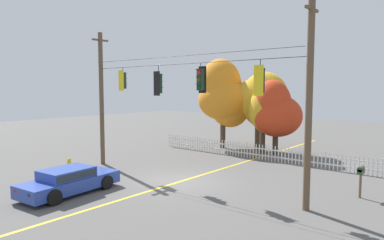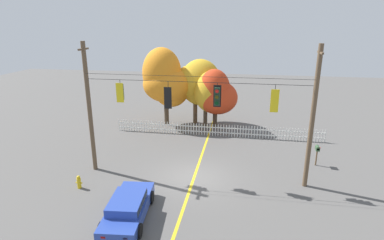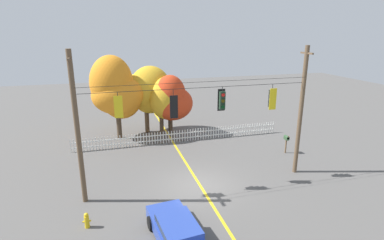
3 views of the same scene
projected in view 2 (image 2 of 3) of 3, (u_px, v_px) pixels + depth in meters
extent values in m
plane|color=#565451|center=(194.00, 177.00, 18.83)|extent=(80.00, 80.00, 0.00)
cube|color=gold|center=(194.00, 177.00, 18.83)|extent=(0.16, 36.00, 0.01)
cylinder|color=brown|center=(89.00, 109.00, 18.66)|extent=(0.26, 0.26, 7.93)
cylinder|color=brown|center=(312.00, 120.00, 16.62)|extent=(0.26, 0.26, 7.93)
cube|color=brown|center=(83.00, 49.00, 17.61)|extent=(0.10, 1.10, 0.10)
cube|color=brown|center=(320.00, 53.00, 15.57)|extent=(0.10, 1.10, 0.10)
cylinder|color=black|center=(195.00, 82.00, 17.10)|extent=(12.58, 0.02, 0.02)
cylinder|color=black|center=(194.00, 76.00, 16.76)|extent=(12.58, 0.02, 0.02)
cylinder|color=black|center=(120.00, 82.00, 17.83)|extent=(0.03, 0.03, 0.27)
cube|color=yellow|center=(120.00, 93.00, 17.89)|extent=(0.43, 0.02, 1.14)
cube|color=#1E3323|center=(121.00, 92.00, 18.01)|extent=(0.30, 0.24, 0.92)
cylinder|color=red|center=(121.00, 87.00, 18.04)|extent=(0.20, 0.03, 0.20)
cube|color=#1E3323|center=(121.00, 85.00, 18.05)|extent=(0.22, 0.12, 0.06)
cylinder|color=#463B09|center=(122.00, 92.00, 18.14)|extent=(0.20, 0.03, 0.20)
cube|color=#1E3323|center=(122.00, 90.00, 18.14)|extent=(0.22, 0.12, 0.06)
cylinder|color=#073513|center=(122.00, 97.00, 18.23)|extent=(0.20, 0.03, 0.20)
cube|color=#1E3323|center=(122.00, 95.00, 18.24)|extent=(0.22, 0.12, 0.06)
cylinder|color=black|center=(168.00, 85.00, 17.40)|extent=(0.03, 0.03, 0.42)
cube|color=black|center=(168.00, 98.00, 17.49)|extent=(0.43, 0.02, 1.24)
cube|color=black|center=(168.00, 97.00, 17.61)|extent=(0.30, 0.24, 1.00)
cylinder|color=red|center=(169.00, 91.00, 17.64)|extent=(0.20, 0.03, 0.20)
cube|color=black|center=(169.00, 89.00, 17.65)|extent=(0.22, 0.12, 0.06)
cylinder|color=#463B09|center=(169.00, 97.00, 17.74)|extent=(0.20, 0.03, 0.20)
cube|color=black|center=(169.00, 95.00, 17.75)|extent=(0.22, 0.12, 0.06)
cylinder|color=#073513|center=(169.00, 103.00, 17.84)|extent=(0.20, 0.03, 0.20)
cube|color=black|center=(169.00, 100.00, 17.85)|extent=(0.22, 0.12, 0.06)
cylinder|color=black|center=(217.00, 85.00, 16.94)|extent=(0.03, 0.03, 0.27)
cube|color=black|center=(217.00, 96.00, 17.25)|extent=(0.43, 0.02, 1.24)
cube|color=#1E3323|center=(217.00, 97.00, 17.13)|extent=(0.30, 0.24, 1.00)
cylinder|color=red|center=(217.00, 91.00, 16.90)|extent=(0.20, 0.03, 0.20)
cube|color=#1E3323|center=(217.00, 89.00, 16.82)|extent=(0.22, 0.12, 0.06)
cylinder|color=#463B09|center=(217.00, 97.00, 17.00)|extent=(0.20, 0.03, 0.20)
cube|color=#1E3323|center=(217.00, 95.00, 16.92)|extent=(0.22, 0.12, 0.06)
cylinder|color=#073513|center=(217.00, 103.00, 17.10)|extent=(0.20, 0.03, 0.20)
cube|color=#1E3323|center=(217.00, 101.00, 17.02)|extent=(0.22, 0.12, 0.06)
cylinder|color=black|center=(275.00, 88.00, 16.46)|extent=(0.03, 0.03, 0.35)
cube|color=yellow|center=(275.00, 101.00, 16.54)|extent=(0.43, 0.02, 1.25)
cube|color=black|center=(274.00, 100.00, 16.66)|extent=(0.30, 0.24, 1.01)
cylinder|color=red|center=(275.00, 94.00, 16.69)|extent=(0.20, 0.03, 0.20)
cube|color=black|center=(275.00, 91.00, 16.70)|extent=(0.22, 0.12, 0.06)
cylinder|color=#463B09|center=(274.00, 100.00, 16.79)|extent=(0.20, 0.03, 0.20)
cube|color=black|center=(274.00, 98.00, 16.80)|extent=(0.22, 0.12, 0.06)
cylinder|color=#073513|center=(274.00, 106.00, 16.89)|extent=(0.20, 0.03, 0.20)
cube|color=black|center=(274.00, 104.00, 16.90)|extent=(0.22, 0.12, 0.06)
cube|color=silver|center=(119.00, 125.00, 26.81)|extent=(0.06, 0.04, 1.00)
cube|color=silver|center=(122.00, 125.00, 26.77)|extent=(0.06, 0.04, 1.00)
cube|color=silver|center=(124.00, 125.00, 26.74)|extent=(0.06, 0.04, 1.00)
cube|color=silver|center=(127.00, 125.00, 26.70)|extent=(0.06, 0.04, 1.00)
cube|color=silver|center=(129.00, 125.00, 26.67)|extent=(0.06, 0.04, 1.00)
cube|color=silver|center=(132.00, 125.00, 26.63)|extent=(0.06, 0.04, 1.00)
cube|color=silver|center=(134.00, 126.00, 26.60)|extent=(0.06, 0.04, 1.00)
cube|color=silver|center=(137.00, 126.00, 26.56)|extent=(0.06, 0.04, 1.00)
cube|color=silver|center=(139.00, 126.00, 26.52)|extent=(0.06, 0.04, 1.00)
cube|color=silver|center=(142.00, 126.00, 26.49)|extent=(0.06, 0.04, 1.00)
cube|color=silver|center=(144.00, 126.00, 26.45)|extent=(0.06, 0.04, 1.00)
cube|color=silver|center=(147.00, 126.00, 26.42)|extent=(0.06, 0.04, 1.00)
cube|color=silver|center=(149.00, 126.00, 26.38)|extent=(0.06, 0.04, 1.00)
cube|color=silver|center=(152.00, 127.00, 26.34)|extent=(0.06, 0.04, 1.00)
cube|color=silver|center=(154.00, 127.00, 26.31)|extent=(0.06, 0.04, 1.00)
cube|color=silver|center=(157.00, 127.00, 26.27)|extent=(0.06, 0.04, 1.00)
cube|color=silver|center=(160.00, 127.00, 26.24)|extent=(0.06, 0.04, 1.00)
cube|color=silver|center=(162.00, 127.00, 26.20)|extent=(0.06, 0.04, 1.00)
cube|color=silver|center=(165.00, 127.00, 26.16)|extent=(0.06, 0.04, 1.00)
cube|color=silver|center=(167.00, 127.00, 26.13)|extent=(0.06, 0.04, 1.00)
cube|color=silver|center=(170.00, 128.00, 26.09)|extent=(0.06, 0.04, 1.00)
cube|color=silver|center=(173.00, 128.00, 26.06)|extent=(0.06, 0.04, 1.00)
cube|color=silver|center=(175.00, 128.00, 26.02)|extent=(0.06, 0.04, 1.00)
cube|color=silver|center=(178.00, 128.00, 25.99)|extent=(0.06, 0.04, 1.00)
cube|color=silver|center=(180.00, 128.00, 25.95)|extent=(0.06, 0.04, 1.00)
cube|color=silver|center=(183.00, 128.00, 25.91)|extent=(0.06, 0.04, 1.00)
cube|color=silver|center=(186.00, 128.00, 25.88)|extent=(0.06, 0.04, 1.00)
cube|color=silver|center=(188.00, 129.00, 25.84)|extent=(0.06, 0.04, 1.00)
cube|color=silver|center=(191.00, 129.00, 25.81)|extent=(0.06, 0.04, 1.00)
cube|color=silver|center=(194.00, 129.00, 25.77)|extent=(0.06, 0.04, 1.00)
cube|color=silver|center=(196.00, 129.00, 25.73)|extent=(0.06, 0.04, 1.00)
cube|color=silver|center=(199.00, 129.00, 25.70)|extent=(0.06, 0.04, 1.00)
cube|color=silver|center=(202.00, 129.00, 25.66)|extent=(0.06, 0.04, 1.00)
cube|color=silver|center=(204.00, 130.00, 25.63)|extent=(0.06, 0.04, 1.00)
cube|color=silver|center=(207.00, 130.00, 25.59)|extent=(0.06, 0.04, 1.00)
cube|color=silver|center=(210.00, 130.00, 25.55)|extent=(0.06, 0.04, 1.00)
cube|color=silver|center=(213.00, 130.00, 25.52)|extent=(0.06, 0.04, 1.00)
cube|color=silver|center=(215.00, 130.00, 25.48)|extent=(0.06, 0.04, 1.00)
cube|color=silver|center=(218.00, 130.00, 25.45)|extent=(0.06, 0.04, 1.00)
cube|color=silver|center=(221.00, 130.00, 25.41)|extent=(0.06, 0.04, 1.00)
cube|color=silver|center=(224.00, 131.00, 25.38)|extent=(0.06, 0.04, 1.00)
cube|color=silver|center=(226.00, 131.00, 25.34)|extent=(0.06, 0.04, 1.00)
cube|color=silver|center=(229.00, 131.00, 25.30)|extent=(0.06, 0.04, 1.00)
cube|color=silver|center=(232.00, 131.00, 25.27)|extent=(0.06, 0.04, 1.00)
cube|color=silver|center=(235.00, 131.00, 25.23)|extent=(0.06, 0.04, 1.00)
cube|color=silver|center=(237.00, 131.00, 25.20)|extent=(0.06, 0.04, 1.00)
cube|color=silver|center=(240.00, 131.00, 25.16)|extent=(0.06, 0.04, 1.00)
cube|color=silver|center=(243.00, 132.00, 25.12)|extent=(0.06, 0.04, 1.00)
cube|color=silver|center=(246.00, 132.00, 25.09)|extent=(0.06, 0.04, 1.00)
cube|color=silver|center=(249.00, 132.00, 25.05)|extent=(0.06, 0.04, 1.00)
cube|color=silver|center=(252.00, 132.00, 25.02)|extent=(0.06, 0.04, 1.00)
cube|color=silver|center=(254.00, 132.00, 24.98)|extent=(0.06, 0.04, 1.00)
cube|color=silver|center=(257.00, 132.00, 24.94)|extent=(0.06, 0.04, 1.00)
cube|color=silver|center=(260.00, 133.00, 24.91)|extent=(0.06, 0.04, 1.00)
cube|color=silver|center=(263.00, 133.00, 24.87)|extent=(0.06, 0.04, 1.00)
cube|color=silver|center=(266.00, 133.00, 24.84)|extent=(0.06, 0.04, 1.00)
cube|color=silver|center=(269.00, 133.00, 24.80)|extent=(0.06, 0.04, 1.00)
cube|color=silver|center=(272.00, 133.00, 24.76)|extent=(0.06, 0.04, 1.00)
cube|color=silver|center=(275.00, 133.00, 24.73)|extent=(0.06, 0.04, 1.00)
cube|color=silver|center=(277.00, 134.00, 24.69)|extent=(0.06, 0.04, 1.00)
cube|color=silver|center=(280.00, 134.00, 24.66)|extent=(0.06, 0.04, 1.00)
cube|color=silver|center=(283.00, 134.00, 24.62)|extent=(0.06, 0.04, 1.00)
cube|color=silver|center=(286.00, 134.00, 24.59)|extent=(0.06, 0.04, 1.00)
cube|color=silver|center=(289.00, 134.00, 24.55)|extent=(0.06, 0.04, 1.00)
cube|color=silver|center=(292.00, 134.00, 24.51)|extent=(0.06, 0.04, 1.00)
cube|color=silver|center=(295.00, 135.00, 24.48)|extent=(0.06, 0.04, 1.00)
cube|color=silver|center=(298.00, 135.00, 24.44)|extent=(0.06, 0.04, 1.00)
cube|color=silver|center=(301.00, 135.00, 24.41)|extent=(0.06, 0.04, 1.00)
cube|color=silver|center=(304.00, 135.00, 24.37)|extent=(0.06, 0.04, 1.00)
cube|color=silver|center=(307.00, 135.00, 24.33)|extent=(0.06, 0.04, 1.00)
cube|color=silver|center=(310.00, 135.00, 24.30)|extent=(0.06, 0.04, 1.00)
cube|color=silver|center=(313.00, 136.00, 24.26)|extent=(0.06, 0.04, 1.00)
cube|color=silver|center=(316.00, 136.00, 24.23)|extent=(0.06, 0.04, 1.00)
cube|color=silver|center=(319.00, 136.00, 24.19)|extent=(0.06, 0.04, 1.00)
cube|color=silver|center=(322.00, 136.00, 24.15)|extent=(0.06, 0.04, 1.00)
cube|color=silver|center=(325.00, 136.00, 24.12)|extent=(0.06, 0.04, 1.00)
cube|color=silver|center=(217.00, 132.00, 25.55)|extent=(16.86, 0.03, 0.08)
cube|color=silver|center=(217.00, 128.00, 25.43)|extent=(16.86, 0.03, 0.08)
cylinder|color=#473828|center=(166.00, 112.00, 28.12)|extent=(0.40, 0.40, 2.40)
ellipsoid|color=orange|center=(171.00, 88.00, 27.81)|extent=(3.27, 2.88, 3.44)
ellipsoid|color=orange|center=(166.00, 85.00, 27.31)|extent=(4.17, 3.41, 3.14)
ellipsoid|color=orange|center=(162.00, 73.00, 27.20)|extent=(3.43, 3.15, 4.43)
cylinder|color=brown|center=(195.00, 109.00, 28.65)|extent=(0.39, 0.39, 2.59)
ellipsoid|color=gold|center=(200.00, 82.00, 28.00)|extent=(3.71, 3.09, 4.17)
ellipsoid|color=gold|center=(192.00, 82.00, 27.91)|extent=(3.50, 2.99, 3.00)
cylinder|color=#473828|center=(205.00, 115.00, 27.41)|extent=(0.35, 0.35, 2.19)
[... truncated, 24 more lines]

